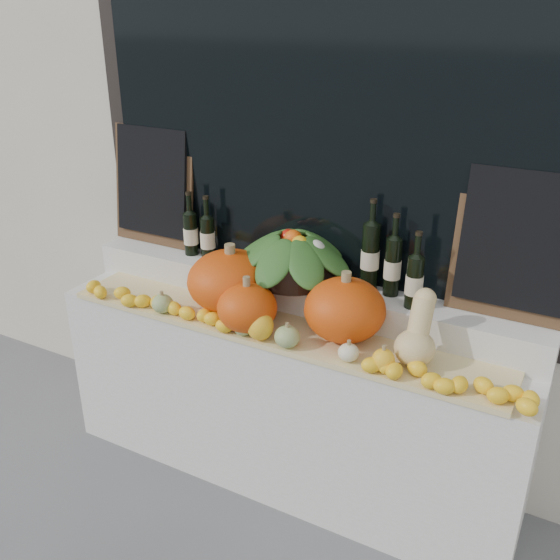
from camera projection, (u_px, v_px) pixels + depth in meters
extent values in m
cube|color=beige|center=(361.00, 0.00, 2.93)|extent=(7.00, 0.90, 4.50)
cube|color=black|center=(318.00, 88.00, 2.71)|extent=(2.40, 0.04, 2.10)
cube|color=black|center=(315.00, 89.00, 2.69)|extent=(2.20, 0.02, 2.00)
cube|color=silver|center=(287.00, 399.00, 3.09)|extent=(2.30, 0.55, 0.88)
cube|color=silver|center=(302.00, 293.00, 3.00)|extent=(2.30, 0.25, 0.16)
cube|color=tan|center=(275.00, 330.00, 2.81)|extent=(2.10, 0.32, 0.02)
ellipsoid|color=#D6480B|center=(231.00, 281.00, 2.92)|extent=(0.53, 0.53, 0.29)
ellipsoid|color=#D6480B|center=(345.00, 310.00, 2.66)|extent=(0.35, 0.35, 0.27)
ellipsoid|color=#D6480B|center=(247.00, 308.00, 2.74)|extent=(0.32, 0.32, 0.22)
ellipsoid|color=#DABD80|center=(415.00, 348.00, 2.49)|extent=(0.17, 0.17, 0.15)
cylinder|color=#DABD80|center=(421.00, 319.00, 2.49)|extent=(0.09, 0.14, 0.18)
sphere|color=#DABD80|center=(425.00, 299.00, 2.49)|extent=(0.09, 0.09, 0.09)
ellipsoid|color=#386A1F|center=(287.00, 337.00, 2.63)|extent=(0.11, 0.11, 0.09)
cylinder|color=olive|center=(287.00, 325.00, 2.61)|extent=(0.02, 0.02, 0.02)
ellipsoid|color=#386A1F|center=(243.00, 326.00, 2.73)|extent=(0.09, 0.09, 0.08)
cylinder|color=olive|center=(243.00, 315.00, 2.71)|extent=(0.02, 0.02, 0.02)
ellipsoid|color=beige|center=(261.00, 330.00, 2.70)|extent=(0.10, 0.10, 0.08)
cylinder|color=olive|center=(261.00, 319.00, 2.68)|extent=(0.02, 0.02, 0.02)
ellipsoid|color=yellow|center=(260.00, 326.00, 2.68)|extent=(0.12, 0.12, 0.13)
cylinder|color=olive|center=(260.00, 310.00, 2.65)|extent=(0.02, 0.02, 0.02)
ellipsoid|color=beige|center=(349.00, 352.00, 2.53)|extent=(0.09, 0.09, 0.07)
cylinder|color=olive|center=(349.00, 342.00, 2.51)|extent=(0.02, 0.02, 0.02)
ellipsoid|color=yellow|center=(383.00, 360.00, 2.46)|extent=(0.09, 0.09, 0.10)
cylinder|color=olive|center=(384.00, 347.00, 2.43)|extent=(0.02, 0.02, 0.02)
ellipsoid|color=#386A1F|center=(162.00, 304.00, 2.92)|extent=(0.10, 0.10, 0.09)
cylinder|color=olive|center=(162.00, 293.00, 2.90)|extent=(0.02, 0.02, 0.02)
cylinder|color=black|center=(293.00, 266.00, 2.95)|extent=(0.41, 0.41, 0.12)
cylinder|color=black|center=(191.00, 234.00, 3.21)|extent=(0.07, 0.07, 0.22)
cylinder|color=black|center=(189.00, 204.00, 3.14)|extent=(0.03, 0.03, 0.10)
cylinder|color=beige|center=(191.00, 236.00, 3.21)|extent=(0.08, 0.08, 0.08)
cylinder|color=black|center=(188.00, 193.00, 3.12)|extent=(0.03, 0.03, 0.02)
cylinder|color=black|center=(208.00, 238.00, 3.17)|extent=(0.07, 0.07, 0.21)
cylinder|color=black|center=(206.00, 208.00, 3.10)|extent=(0.03, 0.03, 0.10)
cylinder|color=beige|center=(208.00, 240.00, 3.17)|extent=(0.08, 0.08, 0.08)
cylinder|color=black|center=(206.00, 197.00, 3.08)|extent=(0.03, 0.03, 0.02)
cylinder|color=black|center=(370.00, 257.00, 2.80)|extent=(0.08, 0.08, 0.31)
cylinder|color=black|center=(373.00, 213.00, 2.71)|extent=(0.03, 0.03, 0.10)
cylinder|color=beige|center=(370.00, 259.00, 2.80)|extent=(0.08, 0.08, 0.08)
cylinder|color=black|center=(374.00, 201.00, 2.69)|extent=(0.03, 0.03, 0.02)
cylinder|color=black|center=(393.00, 267.00, 2.75)|extent=(0.07, 0.07, 0.27)
cylinder|color=black|center=(396.00, 228.00, 2.68)|extent=(0.03, 0.03, 0.10)
cylinder|color=beige|center=(392.00, 269.00, 2.76)|extent=(0.08, 0.08, 0.08)
cylinder|color=black|center=(397.00, 215.00, 2.65)|extent=(0.03, 0.03, 0.02)
cylinder|color=black|center=(414.00, 282.00, 2.65)|extent=(0.07, 0.07, 0.23)
cylinder|color=black|center=(418.00, 246.00, 2.58)|extent=(0.03, 0.03, 0.10)
cylinder|color=beige|center=(414.00, 285.00, 2.65)|extent=(0.08, 0.08, 0.08)
cylinder|color=black|center=(419.00, 233.00, 2.55)|extent=(0.03, 0.03, 0.02)
cube|color=#4C331E|center=(154.00, 187.00, 3.29)|extent=(0.50, 0.09, 0.62)
cube|color=black|center=(151.00, 182.00, 3.27)|extent=(0.44, 0.09, 0.56)
cube|color=#4C331E|center=(517.00, 246.00, 2.50)|extent=(0.50, 0.09, 0.62)
cube|color=black|center=(517.00, 240.00, 2.47)|extent=(0.44, 0.09, 0.56)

